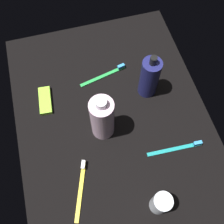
{
  "coord_description": "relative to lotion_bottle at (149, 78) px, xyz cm",
  "views": [
    {
      "loc": [
        36.14,
        -9.8,
        80.93
      ],
      "look_at": [
        0.0,
        0.0,
        3.0
      ],
      "focal_mm": 42.13,
      "sensor_mm": 36.0,
      "label": 1
    }
  ],
  "objects": [
    {
      "name": "ground_plane",
      "position": [
        6.53,
        -14.51,
        -8.76
      ],
      "size": [
        84.0,
        64.0,
        1.2
      ],
      "primitive_type": "cube",
      "color": "black"
    },
    {
      "name": "toothbrush_green",
      "position": [
        -9.87,
        -12.47,
        -7.55
      ],
      "size": [
        5.06,
        17.83,
        2.1
      ],
      "color": "green",
      "rests_on": "ground_plane"
    },
    {
      "name": "bodywash_bottle",
      "position": [
        10.57,
        -18.65,
        0.88
      ],
      "size": [
        7.22,
        7.22,
        19.8
      ],
      "color": "silver",
      "rests_on": "ground_plane"
    },
    {
      "name": "deodorant_stick",
      "position": [
        37.85,
        -9.11,
        -3.32
      ],
      "size": [
        5.19,
        5.19,
        9.67
      ],
      "primitive_type": "cylinder",
      "color": "silver",
      "rests_on": "ground_plane"
    },
    {
      "name": "snack_bar_lime",
      "position": [
        -4.8,
        -35.41,
        -7.41
      ],
      "size": [
        10.68,
        4.81,
        1.5
      ],
      "primitive_type": "cube",
      "rotation": [
        0.0,
        0.0,
        -0.08
      ],
      "color": "#8CD133",
      "rests_on": "ground_plane"
    },
    {
      "name": "lotion_bottle",
      "position": [
        0.0,
        0.0,
        0.0
      ],
      "size": [
        6.34,
        6.34,
        18.72
      ],
      "color": "navy",
      "rests_on": "ground_plane"
    },
    {
      "name": "toothbrush_yellow",
      "position": [
        26.82,
        -29.66,
        -7.55
      ],
      "size": [
        17.36,
        7.16,
        2.1
      ],
      "color": "yellow",
      "rests_on": "ground_plane"
    },
    {
      "name": "toothbrush_teal",
      "position": [
        23.23,
        2.77,
        -7.55
      ],
      "size": [
        2.09,
        18.04,
        2.1
      ],
      "color": "teal",
      "rests_on": "ground_plane"
    }
  ]
}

